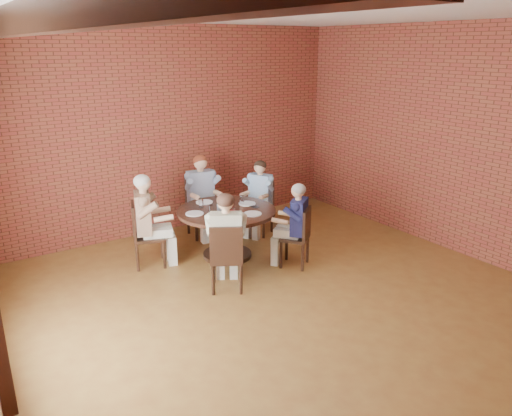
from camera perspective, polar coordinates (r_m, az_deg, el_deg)
floor at (r=6.16m, az=4.36°, el=-11.73°), size 7.00×7.00×0.00m
ceiling at (r=5.36m, az=5.28°, el=21.70°), size 7.00×7.00×0.00m
wall_back at (r=8.47m, az=-10.31°, el=8.58°), size 7.00×0.00×7.00m
wall_right at (r=7.93m, az=23.60°, el=6.72°), size 0.00×7.00×7.00m
ceiling_beam at (r=4.26m, az=-23.05°, el=19.64°), size 0.22×6.90×0.26m
dining_table at (r=7.45m, az=-3.37°, el=-1.78°), size 1.46×1.46×0.75m
chair_a at (r=8.44m, az=0.57°, el=0.37°), size 0.53×0.53×0.89m
diner_a at (r=8.34m, az=0.35°, el=1.14°), size 0.75×0.71×1.26m
chair_b at (r=8.41m, az=-6.36°, el=0.39°), size 0.49×0.49×0.96m
diner_b at (r=8.28m, az=-6.17°, el=1.32°), size 0.63×0.74×1.37m
chair_c at (r=7.32m, az=-12.85°, el=-2.71°), size 0.55×0.55×0.95m
diner_c at (r=7.27m, az=-12.24°, el=-1.45°), size 0.80×0.73×1.35m
chair_d at (r=6.40m, az=-3.39°, el=-5.43°), size 0.57×0.57×0.93m
diner_d at (r=6.42m, az=-3.41°, el=-3.89°), size 0.77×0.81×1.31m
chair_e at (r=7.15m, az=5.02°, el=-3.07°), size 0.53×0.53×0.88m
diner_e at (r=7.12m, az=4.49°, el=-2.01°), size 0.72×0.74×1.23m
plate_a at (r=7.62m, az=-1.03°, el=0.51°), size 0.26×0.26×0.01m
plate_b at (r=7.73m, az=-5.93°, el=0.67°), size 0.26×0.26×0.01m
plate_c at (r=7.22m, az=-7.04°, el=-0.63°), size 0.26×0.26×0.01m
plate_d at (r=7.15m, az=-0.40°, el=-0.66°), size 0.26×0.26×0.01m
glass_a at (r=7.59m, az=-1.62°, el=0.94°), size 0.07×0.07×0.14m
glass_b at (r=7.58m, az=-3.75°, el=0.88°), size 0.07×0.07×0.14m
glass_c at (r=7.49m, az=-6.29°, el=0.60°), size 0.07×0.07×0.14m
glass_d at (r=7.33m, az=-4.22°, el=0.27°), size 0.07×0.07×0.14m
glass_e at (r=7.15m, az=-5.13°, el=-0.23°), size 0.07×0.07×0.14m
glass_f at (r=7.06m, az=-2.68°, el=-0.39°), size 0.07×0.07×0.14m
smartphone at (r=7.47m, az=-0.20°, el=0.14°), size 0.10×0.15×0.01m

